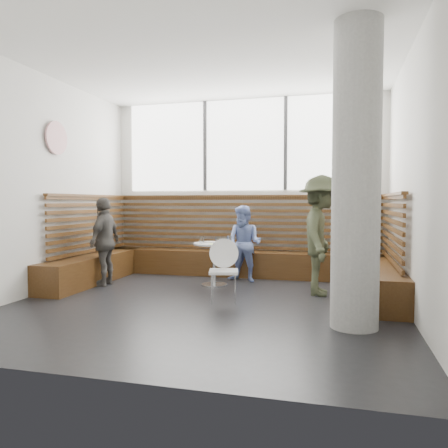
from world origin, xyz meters
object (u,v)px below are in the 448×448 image
(adult_man, at_px, (321,235))
(cafe_table, at_px, (214,255))
(child_back, at_px, (244,244))
(cafe_chair, at_px, (225,265))
(child_left, at_px, (105,241))
(concrete_column, at_px, (356,177))

(adult_man, bearing_deg, cafe_table, 81.58)
(cafe_table, bearing_deg, child_back, 48.67)
(cafe_chair, bearing_deg, child_left, 150.62)
(child_back, bearing_deg, child_left, -143.34)
(cafe_chair, relative_size, child_left, 0.59)
(cafe_table, distance_m, child_back, 0.62)
(adult_man, relative_size, child_back, 1.35)
(child_back, height_order, child_left, child_left)
(adult_man, xyz_separation_m, child_back, (-1.28, 0.72, -0.22))
(adult_man, bearing_deg, child_left, 92.98)
(concrete_column, distance_m, cafe_chair, 2.17)
(cafe_table, distance_m, adult_man, 1.74)
(cafe_table, bearing_deg, concrete_column, -41.95)
(concrete_column, distance_m, adult_man, 1.81)
(concrete_column, relative_size, child_left, 2.28)
(concrete_column, bearing_deg, cafe_table, 138.05)
(cafe_chair, bearing_deg, cafe_table, 99.84)
(cafe_table, height_order, child_left, child_left)
(cafe_chair, bearing_deg, adult_man, 17.33)
(concrete_column, xyz_separation_m, cafe_table, (-2.08, 1.87, -1.11))
(concrete_column, xyz_separation_m, cafe_chair, (-1.64, 0.86, -1.11))
(cafe_table, height_order, adult_man, adult_man)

